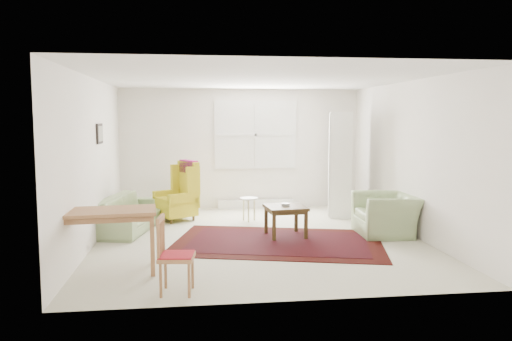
{
  "coord_description": "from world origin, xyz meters",
  "views": [
    {
      "loc": [
        -1.02,
        -7.68,
        1.9
      ],
      "look_at": [
        0.0,
        0.3,
        1.05
      ],
      "focal_mm": 35.0,
      "sensor_mm": 36.0,
      "label": 1
    }
  ],
  "objects": [
    {
      "name": "sofa",
      "position": [
        -2.1,
        0.95,
        0.39
      ],
      "size": [
        1.18,
        2.07,
        0.79
      ],
      "primitive_type": "imported",
      "rotation": [
        0.0,
        0.0,
        1.35
      ],
      "color": "#849B67",
      "rests_on": "ground"
    },
    {
      "name": "rug",
      "position": [
        0.26,
        -0.31,
        0.02
      ],
      "size": [
        3.54,
        2.73,
        0.03
      ],
      "primitive_type": null,
      "rotation": [
        0.0,
        0.0,
        -0.25
      ],
      "color": "black",
      "rests_on": "ground"
    },
    {
      "name": "stool",
      "position": [
        0.0,
        1.36,
        0.22
      ],
      "size": [
        0.42,
        0.42,
        0.44
      ],
      "primitive_type": null,
      "rotation": [
        0.0,
        0.0,
        0.36
      ],
      "color": "white",
      "rests_on": "ground"
    },
    {
      "name": "cabinet",
      "position": [
        1.84,
        1.71,
        1.01
      ],
      "size": [
        0.61,
        0.89,
        2.01
      ],
      "primitive_type": null,
      "rotation": [
        0.0,
        0.0,
        -0.26
      ],
      "color": "white",
      "rests_on": "ground"
    },
    {
      "name": "armchair",
      "position": [
        2.1,
        0.0,
        0.4
      ],
      "size": [
        0.94,
        1.06,
        0.8
      ],
      "primitive_type": "imported",
      "rotation": [
        0.0,
        0.0,
        -1.62
      ],
      "color": "#849B67",
      "rests_on": "ground"
    },
    {
      "name": "room",
      "position": [
        0.02,
        0.21,
        1.26
      ],
      "size": [
        5.04,
        5.54,
        2.51
      ],
      "color": "beige",
      "rests_on": "ground"
    },
    {
      "name": "wingback_chair",
      "position": [
        -1.34,
        1.59,
        0.56
      ],
      "size": [
        0.92,
        0.9,
        1.11
      ],
      "primitive_type": null,
      "rotation": [
        0.0,
        0.0,
        -1.02
      ],
      "color": "gold",
      "rests_on": "ground"
    },
    {
      "name": "desk_chair",
      "position": [
        -1.21,
        -2.35,
        0.42
      ],
      "size": [
        0.41,
        0.41,
        0.85
      ],
      "primitive_type": null,
      "rotation": [
        0.0,
        0.0,
        1.45
      ],
      "color": "#9C6A3F",
      "rests_on": "ground"
    },
    {
      "name": "coffee_table",
      "position": [
        0.45,
        0.06,
        0.25
      ],
      "size": [
        0.67,
        0.67,
        0.5
      ],
      "primitive_type": null,
      "rotation": [
        0.0,
        0.0,
        0.09
      ],
      "color": "#3F2C13",
      "rests_on": "ground"
    },
    {
      "name": "desk",
      "position": [
        -2.1,
        -1.51,
        0.39
      ],
      "size": [
        1.29,
        0.72,
        0.78
      ],
      "primitive_type": null,
      "rotation": [
        0.0,
        0.0,
        0.09
      ],
      "color": "#9C6A3F",
      "rests_on": "ground"
    }
  ]
}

